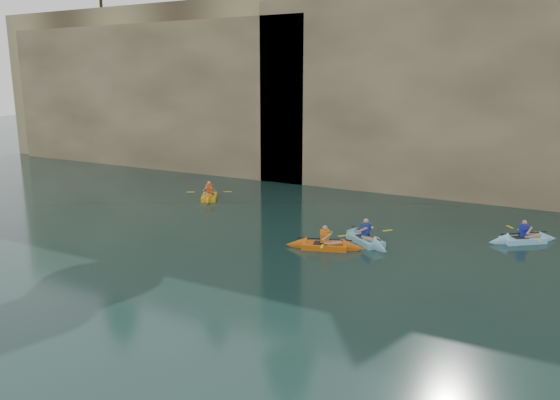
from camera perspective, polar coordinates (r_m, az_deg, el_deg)
The scene contains 10 objects.
ground at distance 13.16m, azimuth -13.78°, elevation -17.43°, with size 160.00×160.00×0.00m, color black.
cliff at distance 38.98m, azimuth 17.80°, elevation 11.37°, with size 70.00×16.00×12.00m, color tan.
cliff_slab_west at distance 41.61m, azimuth -13.26°, elevation 10.68°, with size 26.00×2.40×10.56m, color tan.
cliff_slab_center at distance 31.34m, azimuth 18.56°, elevation 10.57°, with size 24.00×2.40×11.40m, color tan.
sea_cave_west at distance 40.03m, azimuth -11.52°, elevation 5.99°, with size 4.50×1.00×4.00m, color black.
sea_cave_center at distance 32.78m, azimuth 7.48°, elevation 3.98°, with size 3.50×1.00×3.20m, color black.
kayaker_orange at distance 21.31m, azimuth 4.69°, elevation -4.75°, with size 3.14×2.22×1.17m.
kayaker_ltblue_near at distance 22.24m, azimuth 8.91°, elevation -4.08°, with size 2.95×2.58×1.26m.
kayaker_yellow at distance 30.05m, azimuth -7.40°, elevation 0.37°, with size 2.22×2.93×1.23m.
kayaker_ltblue_mid at distance 24.14m, azimuth 24.05°, elevation -3.75°, with size 2.78×2.49×1.15m.
Camera 1 is at (8.00, -8.15, 6.53)m, focal length 35.00 mm.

